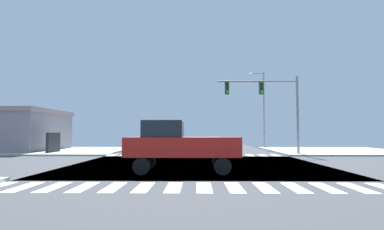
{
  "coord_description": "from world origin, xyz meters",
  "views": [
    {
      "loc": [
        0.0,
        -17.65,
        1.81
      ],
      "look_at": [
        -0.35,
        7.12,
        3.2
      ],
      "focal_mm": 29.08,
      "sensor_mm": 36.0,
      "label": 1
    }
  ],
  "objects_px": {
    "street_lamp": "(262,103)",
    "pickup_farside_1": "(179,144)",
    "traffic_signal_mast": "(266,97)",
    "bank_building": "(1,130)",
    "sedan_nearside_1": "(176,140)"
  },
  "relations": [
    {
      "from": "street_lamp",
      "to": "sedan_nearside_1",
      "type": "bearing_deg",
      "value": -150.86
    },
    {
      "from": "traffic_signal_mast",
      "to": "sedan_nearside_1",
      "type": "height_order",
      "value": "traffic_signal_mast"
    },
    {
      "from": "bank_building",
      "to": "traffic_signal_mast",
      "type": "bearing_deg",
      "value": -11.23
    },
    {
      "from": "street_lamp",
      "to": "pickup_farside_1",
      "type": "xyz_separation_m",
      "value": [
        -8.25,
        -21.12,
        -3.84
      ]
    },
    {
      "from": "street_lamp",
      "to": "pickup_farside_1",
      "type": "height_order",
      "value": "street_lamp"
    },
    {
      "from": "street_lamp",
      "to": "bank_building",
      "type": "height_order",
      "value": "street_lamp"
    },
    {
      "from": "traffic_signal_mast",
      "to": "pickup_farside_1",
      "type": "bearing_deg",
      "value": -120.77
    },
    {
      "from": "traffic_signal_mast",
      "to": "street_lamp",
      "type": "distance_m",
      "value": 10.62
    },
    {
      "from": "traffic_signal_mast",
      "to": "pickup_farside_1",
      "type": "xyz_separation_m",
      "value": [
        -6.36,
        -10.68,
        -3.37
      ]
    },
    {
      "from": "pickup_farside_1",
      "to": "bank_building",
      "type": "bearing_deg",
      "value": 49.24
    },
    {
      "from": "street_lamp",
      "to": "sedan_nearside_1",
      "type": "height_order",
      "value": "street_lamp"
    },
    {
      "from": "traffic_signal_mast",
      "to": "bank_building",
      "type": "bearing_deg",
      "value": 168.77
    },
    {
      "from": "sedan_nearside_1",
      "to": "pickup_farside_1",
      "type": "height_order",
      "value": "pickup_farside_1"
    },
    {
      "from": "traffic_signal_mast",
      "to": "pickup_farside_1",
      "type": "height_order",
      "value": "traffic_signal_mast"
    },
    {
      "from": "traffic_signal_mast",
      "to": "street_lamp",
      "type": "xyz_separation_m",
      "value": [
        1.89,
        10.44,
        0.46
      ]
    }
  ]
}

